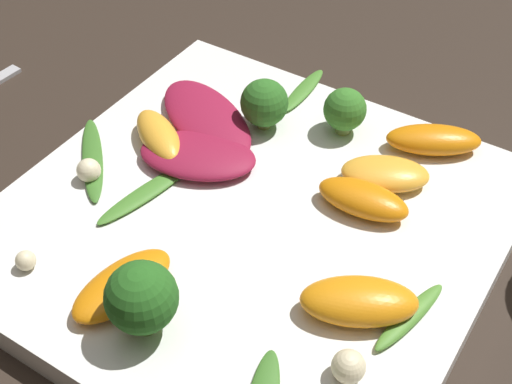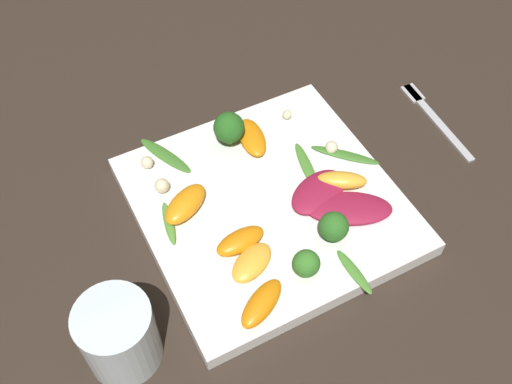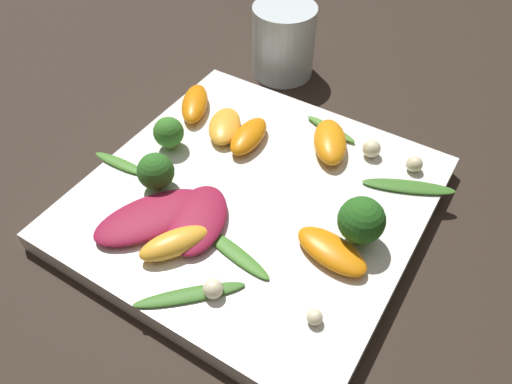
% 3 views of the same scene
% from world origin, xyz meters
% --- Properties ---
extents(ground_plane, '(2.40, 2.40, 0.00)m').
position_xyz_m(ground_plane, '(0.00, 0.00, 0.00)').
color(ground_plane, '#2D231C').
extents(plate, '(0.31, 0.31, 0.02)m').
position_xyz_m(plate, '(0.00, 0.00, 0.01)').
color(plate, white).
rests_on(plate, ground_plane).
extents(drinking_glass, '(0.08, 0.08, 0.09)m').
position_xyz_m(drinking_glass, '(-0.10, 0.22, 0.04)').
color(drinking_glass, silver).
rests_on(drinking_glass, ground_plane).
extents(fork, '(0.16, 0.03, 0.01)m').
position_xyz_m(fork, '(0.04, -0.29, 0.00)').
color(fork, '#B2B2B7').
rests_on(fork, ground_plane).
extents(radicchio_leaf_0, '(0.08, 0.10, 0.01)m').
position_xyz_m(radicchio_leaf_0, '(-0.02, -0.06, 0.03)').
color(radicchio_leaf_0, maroon).
rests_on(radicchio_leaf_0, plate).
extents(radicchio_leaf_1, '(0.09, 0.12, 0.01)m').
position_xyz_m(radicchio_leaf_1, '(-0.06, -0.08, 0.03)').
color(radicchio_leaf_1, maroon).
rests_on(radicchio_leaf_1, plate).
extents(orange_segment_0, '(0.06, 0.07, 0.02)m').
position_xyz_m(orange_segment_0, '(-0.08, 0.06, 0.03)').
color(orange_segment_0, '#FCAD33').
rests_on(orange_segment_0, plate).
extents(orange_segment_1, '(0.06, 0.08, 0.02)m').
position_xyz_m(orange_segment_1, '(0.03, 0.10, 0.03)').
color(orange_segment_1, orange).
rests_on(orange_segment_1, plate).
extents(orange_segment_2, '(0.07, 0.05, 0.02)m').
position_xyz_m(orange_segment_2, '(0.10, -0.03, 0.03)').
color(orange_segment_2, orange).
rests_on(orange_segment_2, plate).
extents(orange_segment_3, '(0.06, 0.07, 0.02)m').
position_xyz_m(orange_segment_3, '(-0.13, 0.08, 0.03)').
color(orange_segment_3, orange).
rests_on(orange_segment_3, plate).
extents(orange_segment_4, '(0.05, 0.07, 0.02)m').
position_xyz_m(orange_segment_4, '(-0.02, -0.09, 0.03)').
color(orange_segment_4, '#FCAD33').
rests_on(orange_segment_4, plate).
extents(orange_segment_5, '(0.03, 0.06, 0.02)m').
position_xyz_m(orange_segment_5, '(-0.04, 0.06, 0.03)').
color(orange_segment_5, orange).
rests_on(orange_segment_5, plate).
extents(broccoli_floret_0, '(0.04, 0.04, 0.05)m').
position_xyz_m(broccoli_floret_0, '(0.11, 0.00, 0.05)').
color(broccoli_floret_0, '#7A9E51').
rests_on(broccoli_floret_0, plate).
extents(broccoli_floret_1, '(0.04, 0.04, 0.04)m').
position_xyz_m(broccoli_floret_1, '(-0.08, -0.04, 0.04)').
color(broccoli_floret_1, '#7A9E51').
rests_on(broccoli_floret_1, plate).
extents(broccoli_floret_2, '(0.03, 0.03, 0.04)m').
position_xyz_m(broccoli_floret_2, '(-0.11, 0.01, 0.04)').
color(broccoli_floret_2, '#84AD5B').
rests_on(broccoli_floret_2, plate).
extents(arugula_sprig_0, '(0.07, 0.02, 0.00)m').
position_xyz_m(arugula_sprig_0, '(-0.14, -0.04, 0.02)').
color(arugula_sprig_0, '#47842D').
rests_on(arugula_sprig_0, plate).
extents(arugula_sprig_1, '(0.06, 0.02, 0.01)m').
position_xyz_m(arugula_sprig_1, '(0.02, 0.12, 0.03)').
color(arugula_sprig_1, '#518E33').
rests_on(arugula_sprig_1, plate).
extents(arugula_sprig_2, '(0.08, 0.07, 0.00)m').
position_xyz_m(arugula_sprig_2, '(0.02, -0.12, 0.02)').
color(arugula_sprig_2, '#3D7528').
rests_on(arugula_sprig_2, plate).
extents(arugula_sprig_3, '(0.09, 0.03, 0.00)m').
position_xyz_m(arugula_sprig_3, '(0.02, -0.07, 0.02)').
color(arugula_sprig_3, '#47842D').
rests_on(arugula_sprig_3, plate).
extents(arugula_sprig_4, '(0.09, 0.05, 0.00)m').
position_xyz_m(arugula_sprig_4, '(0.12, 0.09, 0.02)').
color(arugula_sprig_4, '#3D7528').
rests_on(arugula_sprig_4, plate).
extents(macadamia_nut_0, '(0.02, 0.02, 0.02)m').
position_xyz_m(macadamia_nut_0, '(0.03, -0.11, 0.03)').
color(macadamia_nut_0, beige).
rests_on(macadamia_nut_0, plate).
extents(macadamia_nut_1, '(0.01, 0.01, 0.01)m').
position_xyz_m(macadamia_nut_1, '(0.11, -0.09, 0.03)').
color(macadamia_nut_1, beige).
rests_on(macadamia_nut_1, plate).
extents(macadamia_nut_2, '(0.02, 0.02, 0.02)m').
position_xyz_m(macadamia_nut_2, '(0.12, 0.11, 0.03)').
color(macadamia_nut_2, beige).
rests_on(macadamia_nut_2, plate).
extents(macadamia_nut_3, '(0.02, 0.02, 0.02)m').
position_xyz_m(macadamia_nut_3, '(0.07, 0.11, 0.03)').
color(macadamia_nut_3, beige).
rests_on(macadamia_nut_3, plate).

